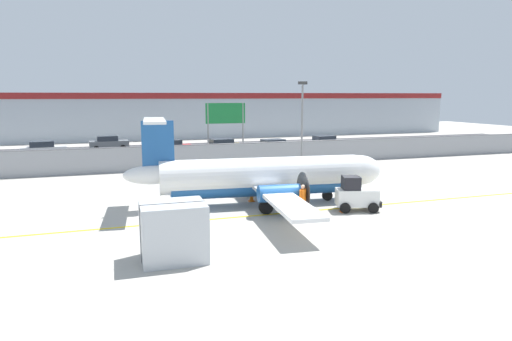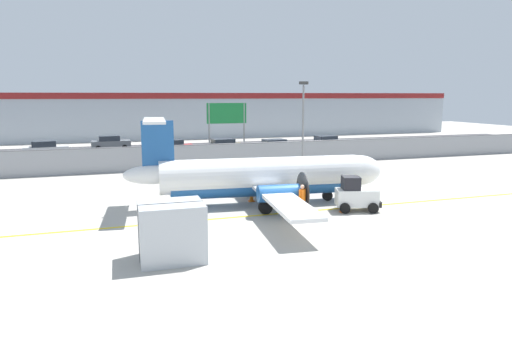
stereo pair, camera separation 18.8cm
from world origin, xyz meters
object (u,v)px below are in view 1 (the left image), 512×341
at_px(parked_car_3, 223,147).
at_px(highway_sign, 226,118).
at_px(traffic_cone_near_right, 252,196).
at_px(cargo_container, 173,232).
at_px(parked_car_2, 171,148).
at_px(parked_car_1, 109,143).
at_px(parked_car_5, 323,143).
at_px(parked_car_0, 44,149).
at_px(baggage_tug, 356,195).
at_px(ground_crew_worker, 303,199).
at_px(parked_car_4, 272,147).
at_px(commuter_airplane, 266,176).
at_px(traffic_cone_near_left, 344,206).
at_px(traffic_cone_far_left, 235,192).
at_px(apron_light_pole, 302,119).

height_order(parked_car_3, highway_sign, highway_sign).
bearing_deg(traffic_cone_near_right, cargo_container, -124.94).
relative_size(parked_car_2, highway_sign, 0.79).
relative_size(parked_car_1, parked_car_5, 0.98).
xyz_separation_m(parked_car_0, parked_car_5, (28.99, -3.48, 0.00)).
distance_m(baggage_tug, parked_car_5, 26.79).
bearing_deg(ground_crew_worker, parked_car_4, 132.86).
distance_m(commuter_airplane, cargo_container, 9.74).
bearing_deg(traffic_cone_near_left, parked_car_0, 122.13).
distance_m(cargo_container, parked_car_4, 30.50).
xyz_separation_m(traffic_cone_far_left, highway_sign, (2.83, 12.87, 3.83)).
distance_m(parked_car_1, parked_car_5, 24.06).
xyz_separation_m(parked_car_3, apron_light_pole, (3.73, -11.75, 3.41)).
height_order(traffic_cone_near_left, parked_car_5, parked_car_5).
bearing_deg(traffic_cone_near_right, parked_car_1, 104.98).
height_order(commuter_airplane, traffic_cone_near_right, commuter_airplane).
bearing_deg(cargo_container, commuter_airplane, 50.26).
distance_m(baggage_tug, apron_light_pole, 13.76).
bearing_deg(traffic_cone_near_left, parked_car_5, 65.67).
distance_m(parked_car_0, parked_car_4, 22.79).
height_order(commuter_airplane, highway_sign, highway_sign).
height_order(traffic_cone_near_right, apron_light_pole, apron_light_pole).
height_order(commuter_airplane, apron_light_pole, apron_light_pole).
xyz_separation_m(traffic_cone_near_right, parked_car_3, (3.59, 21.01, 0.58)).
bearing_deg(cargo_container, traffic_cone_near_left, 24.83).
xyz_separation_m(parked_car_1, highway_sign, (9.88, -14.13, 3.24)).
xyz_separation_m(parked_car_2, parked_car_5, (16.78, -0.86, 0.00)).
height_order(parked_car_0, parked_car_5, same).
bearing_deg(parked_car_2, apron_light_pole, -59.67).
height_order(traffic_cone_near_left, parked_car_4, parked_car_4).
height_order(ground_crew_worker, parked_car_0, same).
height_order(parked_car_5, highway_sign, highway_sign).
bearing_deg(parked_car_4, traffic_cone_far_left, 57.25).
relative_size(cargo_container, traffic_cone_near_left, 3.81).
bearing_deg(cargo_container, apron_light_pole, 54.23).
bearing_deg(commuter_airplane, parked_car_2, 100.97).
relative_size(baggage_tug, highway_sign, 0.46).
relative_size(cargo_container, apron_light_pole, 0.34).
distance_m(cargo_container, parked_car_3, 30.68).
bearing_deg(highway_sign, traffic_cone_near_left, -84.75).
xyz_separation_m(traffic_cone_near_left, highway_sign, (-1.69, 18.39, 3.83)).
bearing_deg(highway_sign, apron_light_pole, -45.61).
bearing_deg(ground_crew_worker, parked_car_3, 144.50).
bearing_deg(highway_sign, commuter_airplane, -96.09).
bearing_deg(ground_crew_worker, traffic_cone_near_right, 168.02).
xyz_separation_m(cargo_container, parked_car_0, (-8.10, 32.57, -0.21)).
bearing_deg(highway_sign, cargo_container, -109.40).
relative_size(traffic_cone_near_right, highway_sign, 0.12).
distance_m(cargo_container, traffic_cone_near_left, 10.60).
bearing_deg(parked_car_4, parked_car_0, -19.55).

